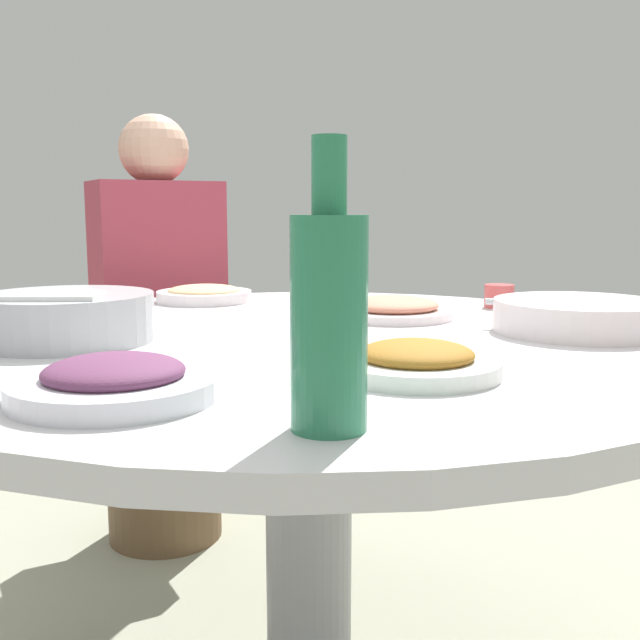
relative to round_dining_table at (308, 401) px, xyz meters
name	(u,v)px	position (x,y,z in m)	size (l,w,h in m)	color
round_dining_table	(308,401)	(0.00, 0.00, 0.00)	(1.36, 1.36, 0.73)	#99999E
rice_bowl	(66,317)	(0.09, 0.39, 0.16)	(0.29, 0.29, 0.09)	#B2B5BA
soup_bowl	(579,317)	(-0.14, -0.46, 0.14)	(0.30, 0.30, 0.06)	white
dish_stirfry	(416,361)	(-0.34, -0.03, 0.14)	(0.22, 0.22, 0.05)	white
dish_eggplant	(115,381)	(-0.33, 0.36, 0.14)	(0.24, 0.24, 0.05)	silver
dish_noodles	(204,294)	(0.54, 0.07, 0.14)	(0.22, 0.22, 0.04)	white
dish_shrimp	(392,309)	(0.14, -0.23, 0.14)	(0.25, 0.25, 0.04)	white
green_bottle	(329,315)	(-0.53, 0.17, 0.23)	(0.08, 0.08, 0.29)	#297650
tea_cup_near	(499,296)	(0.19, -0.52, 0.14)	(0.07, 0.07, 0.05)	#C84B4A
tea_cup_side	(322,287)	(0.50, -0.22, 0.14)	(0.06, 0.06, 0.06)	#CC5343
stool_for_diner_left	(164,462)	(0.90, 0.12, -0.39)	(0.32, 0.32, 0.44)	brown
diner_left	(158,277)	(0.90, 0.12, 0.15)	(0.38, 0.36, 0.76)	#2D333D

